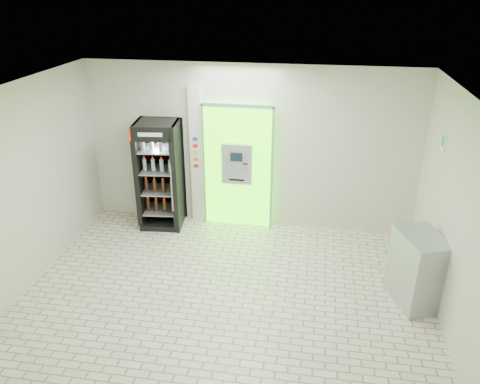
# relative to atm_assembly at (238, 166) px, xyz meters

# --- Properties ---
(ground) EXTENTS (6.00, 6.00, 0.00)m
(ground) POSITION_rel_atm_assembly_xyz_m (0.20, -2.41, -1.17)
(ground) COLOR beige
(ground) RESTS_ON ground
(room_shell) EXTENTS (6.00, 6.00, 6.00)m
(room_shell) POSITION_rel_atm_assembly_xyz_m (0.20, -2.41, 0.67)
(room_shell) COLOR beige
(room_shell) RESTS_ON ground
(atm_assembly) EXTENTS (1.30, 0.24, 2.33)m
(atm_assembly) POSITION_rel_atm_assembly_xyz_m (0.00, 0.00, 0.00)
(atm_assembly) COLOR #3FFA09
(atm_assembly) RESTS_ON ground
(pillar) EXTENTS (0.22, 0.11, 2.60)m
(pillar) POSITION_rel_atm_assembly_xyz_m (-0.78, 0.04, 0.13)
(pillar) COLOR silver
(pillar) RESTS_ON ground
(beverage_cooler) EXTENTS (0.82, 0.76, 2.01)m
(beverage_cooler) POSITION_rel_atm_assembly_xyz_m (-1.40, -0.25, -0.21)
(beverage_cooler) COLOR black
(beverage_cooler) RESTS_ON ground
(steel_cabinet) EXTENTS (0.79, 0.94, 1.08)m
(steel_cabinet) POSITION_rel_atm_assembly_xyz_m (2.92, -1.94, -0.63)
(steel_cabinet) COLOR #9FA2A7
(steel_cabinet) RESTS_ON ground
(exit_sign) EXTENTS (0.02, 0.22, 0.26)m
(exit_sign) POSITION_rel_atm_assembly_xyz_m (3.19, -1.01, 0.95)
(exit_sign) COLOR white
(exit_sign) RESTS_ON room_shell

